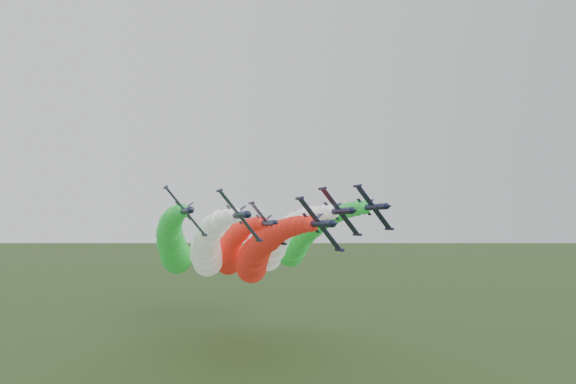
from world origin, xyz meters
The scene contains 6 objects.
jet_lead centered at (-0.40, 42.81, 26.78)m, with size 17.55×84.83×21.49m.
jet_inner_left centered at (-11.30, 52.68, 27.79)m, with size 17.48×84.75×21.41m.
jet_inner_right centered at (7.51, 52.77, 28.90)m, with size 17.37×84.65×21.31m.
jet_outer_left centered at (-19.12, 60.14, 28.57)m, with size 17.82×85.10×21.76m.
jet_outer_right centered at (16.67, 57.45, 29.76)m, with size 17.52×84.79×21.45m.
jet_trail centered at (-0.82, 70.61, 26.38)m, with size 17.47×84.75×21.40m.
Camera 1 is at (-40.44, -93.99, 34.59)m, focal length 35.00 mm.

